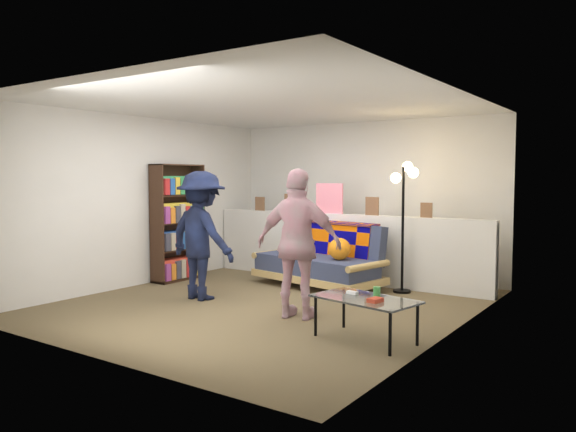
{
  "coord_description": "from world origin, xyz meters",
  "views": [
    {
      "loc": [
        4.01,
        -5.44,
        1.55
      ],
      "look_at": [
        0.0,
        0.4,
        1.05
      ],
      "focal_mm": 35.0,
      "sensor_mm": 36.0,
      "label": 1
    }
  ],
  "objects_px": {
    "futon_sofa": "(321,260)",
    "coffee_table": "(366,301)",
    "bookshelf": "(178,226)",
    "floor_lamp": "(404,200)",
    "person_left": "(201,235)",
    "person_right": "(299,244)"
  },
  "relations": [
    {
      "from": "futon_sofa",
      "to": "person_right",
      "type": "relative_size",
      "value": 1.22
    },
    {
      "from": "futon_sofa",
      "to": "person_right",
      "type": "bearing_deg",
      "value": -66.78
    },
    {
      "from": "floor_lamp",
      "to": "person_left",
      "type": "distance_m",
      "value": 2.71
    },
    {
      "from": "futon_sofa",
      "to": "bookshelf",
      "type": "bearing_deg",
      "value": -159.27
    },
    {
      "from": "futon_sofa",
      "to": "bookshelf",
      "type": "relative_size",
      "value": 1.15
    },
    {
      "from": "bookshelf",
      "to": "person_left",
      "type": "xyz_separation_m",
      "value": [
        1.21,
        -0.79,
        0.0
      ]
    },
    {
      "from": "futon_sofa",
      "to": "coffee_table",
      "type": "xyz_separation_m",
      "value": [
        1.71,
        -2.03,
        0.01
      ]
    },
    {
      "from": "futon_sofa",
      "to": "coffee_table",
      "type": "distance_m",
      "value": 2.65
    },
    {
      "from": "coffee_table",
      "to": "floor_lamp",
      "type": "bearing_deg",
      "value": 104.48
    },
    {
      "from": "futon_sofa",
      "to": "coffee_table",
      "type": "bearing_deg",
      "value": -49.88
    },
    {
      "from": "floor_lamp",
      "to": "person_right",
      "type": "height_order",
      "value": "floor_lamp"
    },
    {
      "from": "coffee_table",
      "to": "bookshelf",
      "type": "bearing_deg",
      "value": 161.5
    },
    {
      "from": "bookshelf",
      "to": "futon_sofa",
      "type": "bearing_deg",
      "value": 20.73
    },
    {
      "from": "person_left",
      "to": "bookshelf",
      "type": "bearing_deg",
      "value": -26.82
    },
    {
      "from": "futon_sofa",
      "to": "floor_lamp",
      "type": "xyz_separation_m",
      "value": [
        1.11,
        0.29,
        0.87
      ]
    },
    {
      "from": "futon_sofa",
      "to": "floor_lamp",
      "type": "height_order",
      "value": "floor_lamp"
    },
    {
      "from": "coffee_table",
      "to": "person_right",
      "type": "relative_size",
      "value": 0.64
    },
    {
      "from": "person_left",
      "to": "person_right",
      "type": "distance_m",
      "value": 1.55
    },
    {
      "from": "futon_sofa",
      "to": "person_left",
      "type": "distance_m",
      "value": 1.82
    },
    {
      "from": "person_left",
      "to": "person_right",
      "type": "height_order",
      "value": "person_right"
    },
    {
      "from": "bookshelf",
      "to": "floor_lamp",
      "type": "height_order",
      "value": "floor_lamp"
    },
    {
      "from": "person_right",
      "to": "person_left",
      "type": "bearing_deg",
      "value": -16.19
    }
  ]
}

